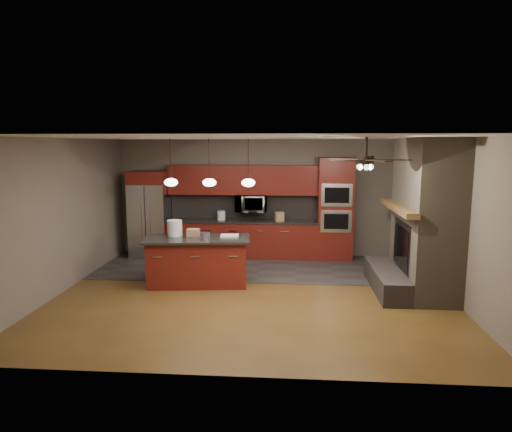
# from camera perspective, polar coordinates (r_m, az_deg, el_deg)

# --- Properties ---
(ground) EXTENTS (7.00, 7.00, 0.00)m
(ground) POSITION_cam_1_polar(r_m,az_deg,el_deg) (8.41, -0.34, -9.68)
(ground) COLOR brown
(ground) RESTS_ON ground
(ceiling) EXTENTS (7.00, 6.00, 0.02)m
(ceiling) POSITION_cam_1_polar(r_m,az_deg,el_deg) (7.97, -0.36, 9.77)
(ceiling) COLOR white
(ceiling) RESTS_ON back_wall
(back_wall) EXTENTS (7.00, 0.02, 2.80)m
(back_wall) POSITION_cam_1_polar(r_m,az_deg,el_deg) (11.04, 0.91, 2.26)
(back_wall) COLOR #665B52
(back_wall) RESTS_ON ground
(right_wall) EXTENTS (0.02, 6.00, 2.80)m
(right_wall) POSITION_cam_1_polar(r_m,az_deg,el_deg) (8.54, 23.77, -0.48)
(right_wall) COLOR #665B52
(right_wall) RESTS_ON ground
(left_wall) EXTENTS (0.02, 6.00, 2.80)m
(left_wall) POSITION_cam_1_polar(r_m,az_deg,el_deg) (9.05, -23.02, 0.07)
(left_wall) COLOR #665B52
(left_wall) RESTS_ON ground
(slate_tile_patch) EXTENTS (7.00, 2.40, 0.01)m
(slate_tile_patch) POSITION_cam_1_polar(r_m,az_deg,el_deg) (10.12, 0.49, -6.40)
(slate_tile_patch) COLOR #353330
(slate_tile_patch) RESTS_ON ground
(fireplace_column) EXTENTS (1.30, 2.10, 2.80)m
(fireplace_column) POSITION_cam_1_polar(r_m,az_deg,el_deg) (8.79, 20.03, -0.69)
(fireplace_column) COLOR #6A5F4C
(fireplace_column) RESTS_ON ground
(back_cabinetry) EXTENTS (3.59, 0.64, 2.20)m
(back_cabinetry) POSITION_cam_1_polar(r_m,az_deg,el_deg) (10.89, -1.67, -0.52)
(back_cabinetry) COLOR maroon
(back_cabinetry) RESTS_ON ground
(oven_tower) EXTENTS (0.80, 0.63, 2.38)m
(oven_tower) POSITION_cam_1_polar(r_m,az_deg,el_deg) (10.79, 9.86, 0.86)
(oven_tower) COLOR maroon
(oven_tower) RESTS_ON ground
(microwave) EXTENTS (0.73, 0.41, 0.50)m
(microwave) POSITION_cam_1_polar(r_m,az_deg,el_deg) (10.82, -0.62, 1.60)
(microwave) COLOR silver
(microwave) RESTS_ON back_cabinetry
(refrigerator) EXTENTS (0.88, 0.75, 2.06)m
(refrigerator) POSITION_cam_1_polar(r_m,az_deg,el_deg) (11.20, -13.14, 0.22)
(refrigerator) COLOR silver
(refrigerator) RESTS_ON ground
(kitchen_island) EXTENTS (2.09, 1.12, 0.92)m
(kitchen_island) POSITION_cam_1_polar(r_m,az_deg,el_deg) (8.88, -7.32, -5.59)
(kitchen_island) COLOR maroon
(kitchen_island) RESTS_ON ground
(white_bucket) EXTENTS (0.30, 0.30, 0.31)m
(white_bucket) POSITION_cam_1_polar(r_m,az_deg,el_deg) (9.01, -10.12, -1.50)
(white_bucket) COLOR silver
(white_bucket) RESTS_ON kitchen_island
(paint_can) EXTENTS (0.23, 0.23, 0.13)m
(paint_can) POSITION_cam_1_polar(r_m,az_deg,el_deg) (8.61, -6.43, -2.50)
(paint_can) COLOR #B2B2B7
(paint_can) RESTS_ON kitchen_island
(paint_tray) EXTENTS (0.37, 0.27, 0.03)m
(paint_tray) POSITION_cam_1_polar(r_m,az_deg,el_deg) (8.84, -3.32, -2.47)
(paint_tray) COLOR white
(paint_tray) RESTS_ON kitchen_island
(cardboard_box) EXTENTS (0.23, 0.17, 0.15)m
(cardboard_box) POSITION_cam_1_polar(r_m,az_deg,el_deg) (8.91, -7.86, -2.08)
(cardboard_box) COLOR #A67556
(cardboard_box) RESTS_ON kitchen_island
(counter_bucket) EXTENTS (0.23, 0.23, 0.22)m
(counter_bucket) POSITION_cam_1_polar(r_m,az_deg,el_deg) (10.90, -4.35, 0.07)
(counter_bucket) COLOR silver
(counter_bucket) RESTS_ON back_cabinetry
(counter_box) EXTENTS (0.23, 0.21, 0.21)m
(counter_box) POSITION_cam_1_polar(r_m,az_deg,el_deg) (10.73, 2.95, -0.06)
(counter_box) COLOR tan
(counter_box) RESTS_ON back_cabinetry
(pendant_left) EXTENTS (0.26, 0.26, 0.92)m
(pendant_left) POSITION_cam_1_polar(r_m,az_deg,el_deg) (8.97, -10.58, 4.19)
(pendant_left) COLOR black
(pendant_left) RESTS_ON ceiling
(pendant_center) EXTENTS (0.26, 0.26, 0.92)m
(pendant_center) POSITION_cam_1_polar(r_m,az_deg,el_deg) (8.81, -5.84, 4.21)
(pendant_center) COLOR black
(pendant_center) RESTS_ON ceiling
(pendant_right) EXTENTS (0.26, 0.26, 0.92)m
(pendant_right) POSITION_cam_1_polar(r_m,az_deg,el_deg) (8.71, -0.97, 4.20)
(pendant_right) COLOR black
(pendant_right) RESTS_ON ceiling
(ceiling_fan) EXTENTS (1.27, 1.33, 0.41)m
(ceiling_fan) POSITION_cam_1_polar(r_m,az_deg,el_deg) (7.24, 13.57, 6.90)
(ceiling_fan) COLOR black
(ceiling_fan) RESTS_ON ceiling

